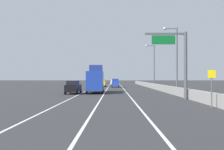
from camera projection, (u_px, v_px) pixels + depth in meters
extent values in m
plane|color=#2D2D30|center=(116.00, 87.00, 69.13)|extent=(320.00, 320.00, 0.00)
cube|color=silver|center=(92.00, 88.00, 60.18)|extent=(0.16, 130.00, 0.00)
cube|color=silver|center=(108.00, 88.00, 60.15)|extent=(0.16, 130.00, 0.00)
cube|color=silver|center=(123.00, 88.00, 60.12)|extent=(0.16, 130.00, 0.00)
cube|color=gray|center=(165.00, 89.00, 45.08)|extent=(0.60, 120.00, 1.10)
cylinder|color=#47474C|center=(186.00, 66.00, 29.81)|extent=(0.36, 0.36, 7.50)
cube|color=#47474C|center=(165.00, 34.00, 29.87)|extent=(4.50, 0.20, 0.20)
cube|color=#0C5923|center=(163.00, 40.00, 29.74)|extent=(2.60, 0.10, 1.00)
cylinder|color=#4C4C51|center=(212.00, 93.00, 21.02)|extent=(0.10, 0.10, 2.40)
cube|color=yellow|center=(212.00, 74.00, 20.99)|extent=(0.60, 0.04, 0.60)
cylinder|color=#4C4C51|center=(177.00, 61.00, 39.26)|extent=(0.24, 0.24, 9.74)
cube|color=#4C4C51|center=(171.00, 29.00, 39.31)|extent=(1.80, 0.12, 0.12)
sphere|color=beige|center=(165.00, 29.00, 39.32)|extent=(0.44, 0.44, 0.44)
cylinder|color=#4C4C51|center=(154.00, 67.00, 60.46)|extent=(0.24, 0.24, 9.74)
cube|color=#4C4C51|center=(150.00, 46.00, 60.51)|extent=(1.80, 0.12, 0.12)
sphere|color=beige|center=(146.00, 46.00, 60.52)|extent=(0.44, 0.44, 0.44)
cube|color=#1E389E|center=(115.00, 83.00, 66.51)|extent=(1.79, 4.20, 1.18)
cube|color=navy|center=(115.00, 80.00, 66.10)|extent=(1.57, 1.90, 0.60)
cylinder|color=black|center=(112.00, 86.00, 68.17)|extent=(0.22, 0.68, 0.68)
cylinder|color=black|center=(119.00, 86.00, 68.14)|extent=(0.22, 0.68, 0.68)
cylinder|color=black|center=(112.00, 86.00, 64.87)|extent=(0.22, 0.68, 0.68)
cylinder|color=black|center=(119.00, 86.00, 64.85)|extent=(0.22, 0.68, 0.68)
cube|color=black|center=(73.00, 88.00, 39.79)|extent=(1.92, 4.58, 1.02)
cube|color=black|center=(73.00, 83.00, 39.34)|extent=(1.65, 2.08, 0.60)
cylinder|color=black|center=(70.00, 91.00, 41.63)|extent=(0.24, 0.68, 0.68)
cylinder|color=black|center=(81.00, 91.00, 41.58)|extent=(0.24, 0.68, 0.68)
cylinder|color=black|center=(65.00, 92.00, 37.99)|extent=(0.24, 0.68, 0.68)
cylinder|color=black|center=(77.00, 92.00, 37.94)|extent=(0.24, 0.68, 0.68)
cube|color=gold|center=(102.00, 84.00, 70.89)|extent=(1.83, 4.03, 0.94)
cube|color=olive|center=(102.00, 81.00, 70.49)|extent=(1.61, 1.82, 0.60)
cylinder|color=black|center=(99.00, 85.00, 72.45)|extent=(0.22, 0.68, 0.68)
cylinder|color=black|center=(105.00, 85.00, 72.44)|extent=(0.22, 0.68, 0.68)
cylinder|color=black|center=(98.00, 86.00, 69.32)|extent=(0.22, 0.68, 0.68)
cylinder|color=black|center=(105.00, 86.00, 69.31)|extent=(0.22, 0.68, 0.68)
cube|color=white|center=(113.00, 83.00, 83.32)|extent=(1.89, 4.36, 1.00)
cube|color=#96969E|center=(113.00, 80.00, 82.89)|extent=(1.64, 1.97, 0.60)
cylinder|color=black|center=(111.00, 84.00, 85.04)|extent=(0.23, 0.68, 0.68)
cylinder|color=black|center=(116.00, 84.00, 85.04)|extent=(0.23, 0.68, 0.68)
cylinder|color=black|center=(111.00, 84.00, 81.59)|extent=(0.23, 0.68, 0.68)
cylinder|color=black|center=(116.00, 84.00, 81.60)|extent=(0.23, 0.68, 0.68)
cube|color=red|center=(114.00, 82.00, 97.33)|extent=(2.00, 4.63, 1.01)
cube|color=maroon|center=(114.00, 80.00, 96.88)|extent=(1.68, 2.11, 0.60)
cylinder|color=black|center=(112.00, 83.00, 99.19)|extent=(0.25, 0.69, 0.68)
cylinder|color=black|center=(116.00, 83.00, 99.12)|extent=(0.25, 0.69, 0.68)
cylinder|color=black|center=(111.00, 83.00, 95.53)|extent=(0.25, 0.69, 0.68)
cylinder|color=black|center=(116.00, 83.00, 95.46)|extent=(0.25, 0.69, 0.68)
cube|color=navy|center=(95.00, 81.00, 41.92)|extent=(2.59, 8.05, 2.83)
cube|color=navy|center=(96.00, 69.00, 43.70)|extent=(2.15, 1.81, 1.10)
cylinder|color=black|center=(90.00, 89.00, 45.19)|extent=(0.24, 1.00, 1.00)
cylinder|color=black|center=(103.00, 89.00, 45.22)|extent=(0.24, 1.00, 1.00)
cylinder|color=black|center=(87.00, 91.00, 38.59)|extent=(0.24, 1.00, 1.00)
cylinder|color=black|center=(102.00, 91.00, 38.62)|extent=(0.24, 1.00, 1.00)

